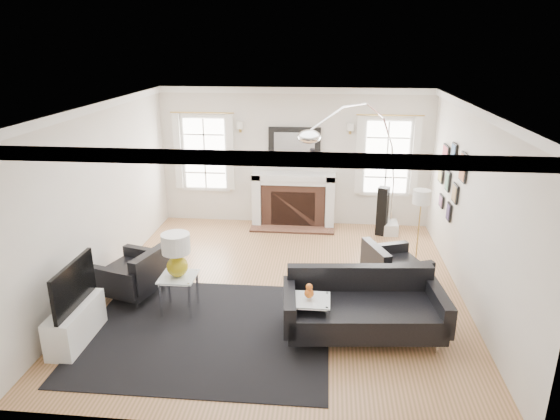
# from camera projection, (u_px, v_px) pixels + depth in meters

# --- Properties ---
(floor) EXTENTS (6.00, 6.00, 0.00)m
(floor) POSITION_uv_depth(u_px,v_px,m) (280.00, 288.00, 7.79)
(floor) COLOR olive
(floor) RESTS_ON ground
(back_wall) EXTENTS (5.50, 0.04, 2.80)m
(back_wall) POSITION_uv_depth(u_px,v_px,m) (294.00, 157.00, 10.17)
(back_wall) COLOR beige
(back_wall) RESTS_ON floor
(front_wall) EXTENTS (5.50, 0.04, 2.80)m
(front_wall) POSITION_uv_depth(u_px,v_px,m) (248.00, 304.00, 4.52)
(front_wall) COLOR beige
(front_wall) RESTS_ON floor
(left_wall) EXTENTS (0.04, 6.00, 2.80)m
(left_wall) POSITION_uv_depth(u_px,v_px,m) (101.00, 197.00, 7.59)
(left_wall) COLOR beige
(left_wall) RESTS_ON floor
(right_wall) EXTENTS (0.04, 6.00, 2.80)m
(right_wall) POSITION_uv_depth(u_px,v_px,m) (472.00, 208.00, 7.09)
(right_wall) COLOR beige
(right_wall) RESTS_ON floor
(ceiling) EXTENTS (5.50, 6.00, 0.02)m
(ceiling) POSITION_uv_depth(u_px,v_px,m) (280.00, 106.00, 6.89)
(ceiling) COLOR white
(ceiling) RESTS_ON back_wall
(crown_molding) EXTENTS (5.50, 6.00, 0.12)m
(crown_molding) POSITION_uv_depth(u_px,v_px,m) (280.00, 111.00, 6.91)
(crown_molding) COLOR white
(crown_molding) RESTS_ON back_wall
(fireplace) EXTENTS (1.70, 0.69, 1.11)m
(fireplace) POSITION_uv_depth(u_px,v_px,m) (293.00, 201.00, 10.25)
(fireplace) COLOR white
(fireplace) RESTS_ON floor
(mantel_mirror) EXTENTS (1.05, 0.07, 0.75)m
(mantel_mirror) POSITION_uv_depth(u_px,v_px,m) (294.00, 146.00, 10.04)
(mantel_mirror) COLOR black
(mantel_mirror) RESTS_ON back_wall
(window_left) EXTENTS (1.24, 0.15, 1.62)m
(window_left) POSITION_uv_depth(u_px,v_px,m) (205.00, 153.00, 10.27)
(window_left) COLOR white
(window_left) RESTS_ON back_wall
(window_right) EXTENTS (1.24, 0.15, 1.62)m
(window_right) POSITION_uv_depth(u_px,v_px,m) (387.00, 157.00, 9.93)
(window_right) COLOR white
(window_right) RESTS_ON back_wall
(gallery_wall) EXTENTS (0.04, 1.73, 1.29)m
(gallery_wall) POSITION_uv_depth(u_px,v_px,m) (451.00, 176.00, 8.27)
(gallery_wall) COLOR black
(gallery_wall) RESTS_ON right_wall
(tv_unit) EXTENTS (0.35, 1.00, 1.09)m
(tv_unit) POSITION_uv_depth(u_px,v_px,m) (75.00, 318.00, 6.31)
(tv_unit) COLOR white
(tv_unit) RESTS_ON floor
(area_rug) EXTENTS (3.22, 2.69, 0.01)m
(area_rug) POSITION_uv_depth(u_px,v_px,m) (208.00, 331.00, 6.62)
(area_rug) COLOR black
(area_rug) RESTS_ON floor
(sofa) EXTENTS (2.14, 1.14, 0.67)m
(sofa) POSITION_uv_depth(u_px,v_px,m) (363.00, 308.00, 6.48)
(sofa) COLOR black
(sofa) RESTS_ON floor
(armchair_left) EXTENTS (1.06, 1.13, 0.63)m
(armchair_left) POSITION_uv_depth(u_px,v_px,m) (135.00, 275.00, 7.43)
(armchair_left) COLOR black
(armchair_left) RESTS_ON floor
(armchair_right) EXTENTS (1.06, 1.12, 0.61)m
(armchair_right) POSITION_uv_depth(u_px,v_px,m) (392.00, 268.00, 7.67)
(armchair_right) COLOR black
(armchair_right) RESTS_ON floor
(coffee_table) EXTENTS (0.80, 0.80, 0.36)m
(coffee_table) POSITION_uv_depth(u_px,v_px,m) (354.00, 302.00, 6.71)
(coffee_table) COLOR silver
(coffee_table) RESTS_ON floor
(side_table_left) EXTENTS (0.50, 0.50, 0.54)m
(side_table_left) POSITION_uv_depth(u_px,v_px,m) (179.00, 283.00, 6.99)
(side_table_left) COLOR silver
(side_table_left) RESTS_ON floor
(nesting_table) EXTENTS (0.53, 0.45, 0.58)m
(nesting_table) POSITION_uv_depth(u_px,v_px,m) (309.00, 308.00, 6.29)
(nesting_table) COLOR silver
(nesting_table) RESTS_ON floor
(gourd_lamp) EXTENTS (0.39, 0.39, 0.63)m
(gourd_lamp) POSITION_uv_depth(u_px,v_px,m) (176.00, 252.00, 6.84)
(gourd_lamp) COLOR gold
(gourd_lamp) RESTS_ON side_table_left
(orange_vase) EXTENTS (0.12, 0.12, 0.19)m
(orange_vase) POSITION_uv_depth(u_px,v_px,m) (309.00, 292.00, 6.22)
(orange_vase) COLOR orange
(orange_vase) RESTS_ON nesting_table
(arc_floor_lamp) EXTENTS (1.93, 1.79, 2.74)m
(arc_floor_lamp) POSITION_uv_depth(u_px,v_px,m) (355.00, 168.00, 8.96)
(arc_floor_lamp) COLOR silver
(arc_floor_lamp) RESTS_ON floor
(stick_floor_lamp) EXTENTS (0.28, 0.28, 1.39)m
(stick_floor_lamp) POSITION_uv_depth(u_px,v_px,m) (421.00, 201.00, 8.03)
(stick_floor_lamp) COLOR gold
(stick_floor_lamp) RESTS_ON floor
(speaker_tower) EXTENTS (0.25, 0.25, 0.98)m
(speaker_tower) POSITION_uv_depth(u_px,v_px,m) (382.00, 211.00, 9.77)
(speaker_tower) COLOR black
(speaker_tower) RESTS_ON floor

